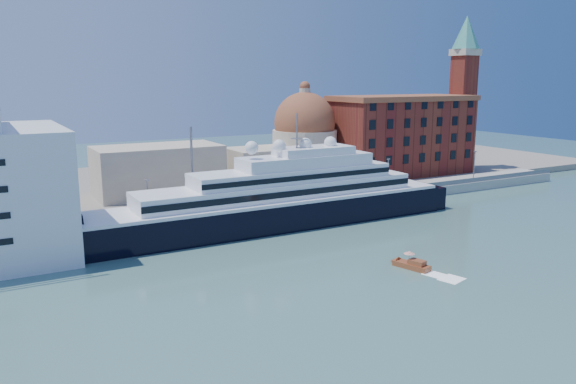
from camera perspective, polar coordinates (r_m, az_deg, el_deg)
ground at (r=100.96m, az=7.85°, el=-5.99°), size 400.00×400.00×0.00m
quay at (r=128.39m, az=-1.28°, el=-1.53°), size 180.00×10.00×2.50m
land at (r=165.07m, az=-7.96°, el=1.19°), size 260.00×72.00×2.00m
quay_fence at (r=124.12m, az=-0.31°, el=-1.11°), size 180.00×0.10×1.20m
superyacht at (r=113.89m, az=-2.89°, el=-1.45°), size 90.65×12.57×27.09m
service_barge at (r=105.22m, az=-13.77°, el=-5.02°), size 13.69×6.30×2.97m
water_taxi at (r=93.27m, az=12.52°, el=-7.19°), size 3.67×6.46×2.91m
warehouse at (r=170.33m, az=11.49°, el=5.73°), size 43.00×19.00×23.25m
campanile at (r=186.09m, az=17.40°, el=10.53°), size 8.40×8.40×47.00m
church at (r=150.39m, az=-3.38°, el=4.10°), size 66.00×18.00×25.50m
lamp_posts at (r=119.84m, az=-6.27°, el=1.66°), size 120.80×2.40×18.00m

